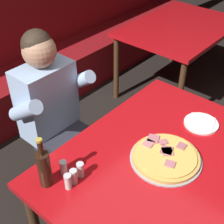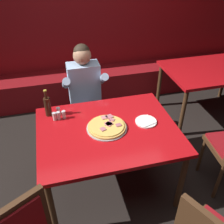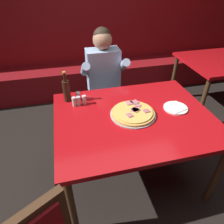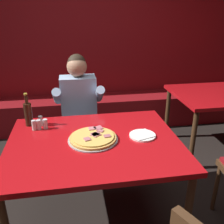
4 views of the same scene
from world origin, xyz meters
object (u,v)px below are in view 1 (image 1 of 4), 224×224
shaker_red_pepper_flakes (68,182)px  shaker_oregano (81,170)px  background_dining_table (180,33)px  beer_bottle (44,168)px  main_dining_table (167,169)px  shaker_parmesan (64,168)px  plate_white_paper (201,123)px  shaker_black_pepper (74,177)px  diner_seated_blue_shirt (56,114)px  pizza (166,157)px

shaker_red_pepper_flakes → shaker_oregano: size_ratio=1.00×
shaker_oregano → background_dining_table: 2.20m
beer_bottle → main_dining_table: bearing=-35.3°
shaker_red_pepper_flakes → background_dining_table: bearing=16.7°
main_dining_table → shaker_parmesan: (-0.43, 0.35, 0.11)m
plate_white_paper → shaker_black_pepper: 0.87m
diner_seated_blue_shirt → shaker_parmesan: bearing=-126.7°
plate_white_paper → diner_seated_blue_shirt: (-0.47, 0.81, -0.06)m
pizza → shaker_red_pepper_flakes: bearing=151.4°
shaker_black_pepper → shaker_oregano: bearing=7.1°
beer_bottle → shaker_parmesan: size_ratio=3.40×
pizza → diner_seated_blue_shirt: (-0.07, 0.81, -0.07)m
plate_white_paper → diner_seated_blue_shirt: 0.94m
shaker_parmesan → pizza: bearing=-38.6°
main_dining_table → shaker_oregano: (-0.38, 0.28, 0.11)m
plate_white_paper → background_dining_table: 1.62m
shaker_oregano → background_dining_table: bearing=17.2°
pizza → plate_white_paper: 0.40m
shaker_black_pepper → background_dining_table: size_ratio=0.07×
main_dining_table → pizza: 0.09m
beer_bottle → shaker_black_pepper: (0.09, -0.10, -0.07)m
shaker_red_pepper_flakes → shaker_parmesan: bearing=60.8°
plate_white_paper → shaker_black_pepper: shaker_black_pepper is taller
beer_bottle → diner_seated_blue_shirt: (0.45, 0.45, -0.17)m
diner_seated_blue_shirt → beer_bottle: bearing=-134.9°
shaker_red_pepper_flakes → main_dining_table: bearing=-29.7°
plate_white_paper → background_dining_table: (1.33, 0.92, -0.09)m
pizza → background_dining_table: pizza is taller
shaker_black_pepper → pizza: bearing=-30.9°
plate_white_paper → beer_bottle: 0.99m
background_dining_table → shaker_oregano: bearing=-162.8°
plate_white_paper → shaker_oregano: bearing=160.9°
shaker_red_pepper_flakes → shaker_parmesan: same height
shaker_red_pepper_flakes → diner_seated_blue_shirt: 0.69m
shaker_red_pepper_flakes → diner_seated_blue_shirt: diner_seated_blue_shirt is taller
plate_white_paper → shaker_red_pepper_flakes: size_ratio=2.44×
main_dining_table → shaker_red_pepper_flakes: bearing=150.3°
pizza → shaker_parmesan: shaker_parmesan is taller
main_dining_table → background_dining_table: (1.72, 0.93, -0.01)m
shaker_black_pepper → plate_white_paper: bearing=-17.6°
beer_bottle → pizza: bearing=-34.5°
shaker_black_pepper → beer_bottle: bearing=132.2°
shaker_oregano → background_dining_table: size_ratio=0.07×
main_dining_table → shaker_black_pepper: shaker_black_pepper is taller
pizza → diner_seated_blue_shirt: size_ratio=0.30×
main_dining_table → plate_white_paper: (0.39, 0.01, 0.08)m
shaker_red_pepper_flakes → shaker_black_pepper: size_ratio=1.00×
beer_bottle → diner_seated_blue_shirt: bearing=45.1°
shaker_oregano → diner_seated_blue_shirt: bearing=60.8°
beer_bottle → background_dining_table: 2.32m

